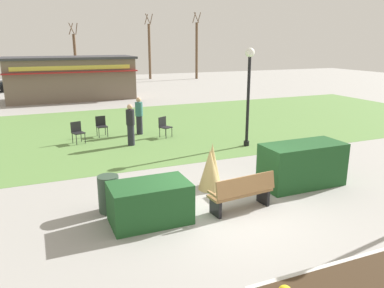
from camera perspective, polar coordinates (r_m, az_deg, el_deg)
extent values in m
plane|color=#999691|center=(9.48, 5.44, -10.37)|extent=(80.00, 80.00, 0.00)
cube|color=#5B8442|center=(18.38, -9.30, 2.22)|extent=(36.00, 12.00, 0.01)
cube|color=olive|center=(9.54, 7.36, -7.33)|extent=(1.74, 0.65, 0.06)
cube|color=olive|center=(9.27, 8.21, -6.17)|extent=(1.70, 0.30, 0.44)
cube|color=black|center=(9.25, 3.59, -9.50)|extent=(0.12, 0.45, 0.45)
cube|color=black|center=(10.04, 10.72, -7.67)|extent=(0.12, 0.45, 0.45)
cube|color=olive|center=(9.07, 3.19, -7.62)|extent=(0.10, 0.44, 0.06)
cube|color=olive|center=(9.96, 11.18, -5.75)|extent=(0.10, 0.44, 0.06)
cube|color=#1E4C23|center=(8.90, -6.41, -8.82)|extent=(1.83, 1.10, 0.95)
cube|color=#1E4C23|center=(11.42, 16.35, -3.02)|extent=(2.43, 1.10, 1.26)
cone|color=tan|center=(10.94, 3.09, -3.15)|extent=(0.53, 0.53, 1.28)
cone|color=tan|center=(10.70, 2.73, -3.85)|extent=(0.67, 0.67, 1.18)
cylinder|color=black|center=(15.42, 8.24, 0.11)|extent=(0.22, 0.22, 0.20)
cylinder|color=black|center=(15.07, 8.48, 6.22)|extent=(0.12, 0.12, 3.53)
sphere|color=white|center=(14.89, 8.78, 13.55)|extent=(0.36, 0.36, 0.36)
cylinder|color=#2D4233|center=(9.58, -12.51, -7.38)|extent=(0.52, 0.52, 0.93)
cube|color=#6B5B4C|center=(29.05, -17.87, 9.33)|extent=(8.72, 3.66, 2.89)
cube|color=#333338|center=(28.96, -18.12, 12.33)|extent=(9.02, 3.96, 0.16)
cube|color=maroon|center=(27.01, -17.57, 10.31)|extent=(8.82, 0.36, 0.08)
cube|color=#D8CC4C|center=(27.15, -17.65, 10.94)|extent=(7.85, 0.04, 0.28)
cube|color=black|center=(16.20, -16.84, 1.62)|extent=(0.56, 0.56, 0.04)
cube|color=black|center=(16.33, -17.19, 2.49)|extent=(0.43, 0.18, 0.44)
cylinder|color=black|center=(16.01, -17.11, 0.61)|extent=(0.03, 0.03, 0.45)
cylinder|color=black|center=(16.16, -15.89, 0.84)|extent=(0.03, 0.03, 0.45)
cylinder|color=black|center=(16.35, -17.66, 0.86)|extent=(0.03, 0.03, 0.45)
cylinder|color=black|center=(16.50, -16.46, 1.08)|extent=(0.03, 0.03, 0.45)
cube|color=black|center=(16.57, -4.01, 2.54)|extent=(0.59, 0.59, 0.04)
cube|color=black|center=(16.65, -4.52, 3.37)|extent=(0.41, 0.24, 0.44)
cylinder|color=black|center=(16.36, -3.97, 1.57)|extent=(0.03, 0.03, 0.45)
cylinder|color=black|center=(16.63, -3.07, 1.81)|extent=(0.03, 0.03, 0.45)
cylinder|color=black|center=(16.61, -4.92, 1.76)|extent=(0.03, 0.03, 0.45)
cylinder|color=black|center=(16.88, -4.02, 2.00)|extent=(0.03, 0.03, 0.45)
cube|color=black|center=(17.14, -13.50, 2.58)|extent=(0.47, 0.47, 0.04)
cube|color=black|center=(17.28, -13.71, 3.42)|extent=(0.44, 0.07, 0.44)
cylinder|color=black|center=(16.97, -13.91, 1.65)|extent=(0.03, 0.03, 0.45)
cylinder|color=black|center=(17.05, -12.68, 1.79)|extent=(0.03, 0.03, 0.45)
cylinder|color=black|center=(17.33, -14.21, 1.91)|extent=(0.03, 0.03, 0.45)
cylinder|color=black|center=(17.41, -13.00, 2.05)|extent=(0.03, 0.03, 0.45)
cylinder|color=#23232D|center=(15.45, -9.23, 1.35)|extent=(0.28, 0.28, 0.85)
cylinder|color=black|center=(15.30, -9.35, 4.02)|extent=(0.34, 0.34, 0.62)
sphere|color=tan|center=(15.22, -9.41, 5.57)|extent=(0.22, 0.22, 0.22)
cylinder|color=#23232D|center=(17.26, -7.97, 2.86)|extent=(0.28, 0.28, 0.85)
cylinder|color=#336B66|center=(17.12, -8.06, 5.27)|extent=(0.34, 0.34, 0.62)
sphere|color=tan|center=(17.05, -8.11, 6.66)|extent=(0.22, 0.22, 0.22)
cube|color=black|center=(35.88, -24.52, 8.27)|extent=(4.33, 2.12, 0.60)
cube|color=black|center=(35.84, -24.83, 8.92)|extent=(2.42, 1.76, 0.44)
cylinder|color=black|center=(36.91, -22.54, 8.27)|extent=(0.66, 0.27, 0.64)
cylinder|color=black|center=(35.08, -22.25, 7.99)|extent=(0.66, 0.27, 0.64)
cylinder|color=black|center=(36.78, -26.60, 7.81)|extent=(0.66, 0.27, 0.64)
cylinder|color=black|center=(34.95, -26.52, 7.51)|extent=(0.66, 0.27, 0.64)
cube|color=maroon|center=(36.15, -15.73, 9.11)|extent=(4.34, 2.17, 0.60)
cube|color=black|center=(36.08, -16.01, 9.76)|extent=(2.44, 1.78, 0.44)
cylinder|color=black|center=(37.36, -14.05, 9.05)|extent=(0.66, 0.28, 0.64)
cylinder|color=black|center=(35.59, -13.31, 8.80)|extent=(0.66, 0.28, 0.64)
cylinder|color=black|center=(36.82, -18.02, 8.67)|extent=(0.66, 0.28, 0.64)
cylinder|color=black|center=(35.02, -17.46, 8.41)|extent=(0.66, 0.28, 0.64)
cylinder|color=brown|center=(43.13, 0.71, 13.90)|extent=(0.28, 0.28, 6.09)
cylinder|color=brown|center=(43.42, 1.09, 18.59)|extent=(0.25, 0.58, 1.12)
cylinder|color=brown|center=(43.40, 0.33, 18.59)|extent=(0.54, 0.36, 1.12)
cylinder|color=brown|center=(42.84, 0.67, 18.63)|extent=(0.54, 0.35, 1.12)
cylinder|color=brown|center=(43.14, -6.45, 13.70)|extent=(0.28, 0.28, 5.93)
cylinder|color=brown|center=(43.38, -6.19, 18.30)|extent=(0.25, 0.58, 1.12)
cylinder|color=brown|center=(43.43, -6.95, 18.27)|extent=(0.54, 0.36, 1.12)
cylinder|color=brown|center=(42.85, -6.71, 18.32)|extent=(0.54, 0.35, 1.12)
cylinder|color=brown|center=(40.77, -17.25, 12.25)|extent=(0.28, 0.28, 4.80)
cylinder|color=brown|center=(40.89, -17.11, 16.34)|extent=(0.25, 0.58, 1.12)
cylinder|color=brown|center=(41.03, -17.88, 16.27)|extent=(0.54, 0.36, 1.12)
cylinder|color=brown|center=(40.43, -17.78, 16.31)|extent=(0.54, 0.35, 1.12)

